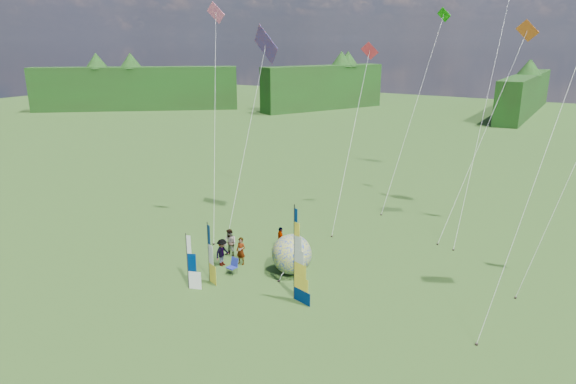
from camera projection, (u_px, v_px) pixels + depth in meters
The scene contains 18 objects.
ground at pixel (263, 318), 25.93m from camera, with size 220.00×220.00×0.00m, color #435B24.
treeline_ring at pixel (262, 245), 24.78m from camera, with size 210.00×210.00×8.00m, color #174A13, non-canonical shape.
feather_banner_main at pixel (294, 255), 27.15m from camera, with size 1.40×0.10×5.20m, color #001F58, non-canonical shape.
side_banner_left at pixel (209, 253), 29.42m from camera, with size 0.98×0.10×3.52m, color yellow, non-canonical shape.
side_banner_far at pixel (187, 262), 28.57m from camera, with size 0.96×0.10×3.23m, color white, non-canonical shape.
bol_inflatable at pixel (292, 254), 30.65m from camera, with size 2.42×2.42×2.42m, color #0822A2.
spectator_a at pixel (241, 251), 31.93m from camera, with size 0.64×0.42×1.76m, color #66594C.
spectator_b at pixel (230, 243), 33.08m from camera, with size 0.89×0.44×1.84m, color #66594C.
spectator_c at pixel (222, 252), 31.75m from camera, with size 1.13×0.42×1.74m, color #66594C.
spectator_d at pixel (281, 239), 34.09m from camera, with size 0.95×0.39×1.62m, color #66594C.
camp_chair at pixel (232, 266), 30.68m from camera, with size 0.57×0.57×1.00m, color navy, non-canonical shape.
kite_whale at pixel (490, 82), 35.98m from camera, with size 2.90×14.58×21.34m, color black, non-canonical shape.
kite_rainbow_delta at pixel (247, 120), 37.83m from camera, with size 6.39×12.16×15.70m, color #C73D30, non-canonical shape.
kite_parafoil at pixel (551, 126), 23.22m from camera, with size 6.42×11.10×19.58m, color #A2000E, non-canonical shape.
small_kite_red at pixel (352, 132), 38.23m from camera, with size 3.49×10.52×13.83m, color red, non-canonical shape.
small_kite_orange at pixel (484, 128), 35.28m from camera, with size 5.54×10.02×15.40m, color #D9581B, non-canonical shape.
small_kite_pink at pixel (214, 116), 36.07m from camera, with size 6.29×8.30×16.68m, color #EE5E8D, non-canonical shape.
small_kite_green at pixel (414, 106), 42.19m from camera, with size 3.24×11.27×16.58m, color #19AA0B, non-canonical shape.
Camera 1 is at (13.11, -18.95, 13.55)m, focal length 32.00 mm.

